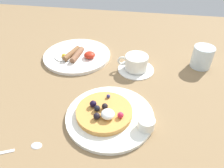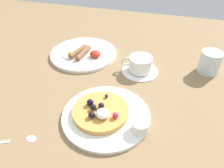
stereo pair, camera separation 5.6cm
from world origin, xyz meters
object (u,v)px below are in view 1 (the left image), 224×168
syrup_ramekin (146,123)px  coffee_cup (136,62)px  coffee_saucer (136,69)px  teaspoon (19,149)px  pancake_plate (110,116)px  breakfast_plate (77,55)px  water_glass (202,57)px

syrup_ramekin → coffee_cup: size_ratio=0.41×
coffee_saucer → teaspoon: coffee_saucer is taller
pancake_plate → coffee_cup: bearing=77.9°
pancake_plate → coffee_cup: (5.41, 25.35, 2.93)cm
breakfast_plate → water_glass: (48.80, 1.05, 3.48)cm
pancake_plate → syrup_ramekin: 10.98cm
pancake_plate → teaspoon: (-20.61, -14.39, -0.33)cm
teaspoon → water_glass: water_glass is taller
coffee_saucer → coffee_cup: bearing=-176.0°
breakfast_plate → coffee_saucer: breakfast_plate is taller
syrup_ramekin → coffee_saucer: bearing=99.5°
pancake_plate → breakfast_plate: breakfast_plate is taller
coffee_saucer → syrup_ramekin: bearing=-80.5°
syrup_ramekin → coffee_cup: 28.87cm
pancake_plate → water_glass: 43.78cm
breakfast_plate → teaspoon: size_ratio=1.70×
pancake_plate → syrup_ramekin: bearing=-16.7°
syrup_ramekin → coffee_saucer: syrup_ramekin is taller
syrup_ramekin → coffee_cup: bearing=99.8°
coffee_cup → teaspoon: size_ratio=0.71×
breakfast_plate → coffee_saucer: 25.24cm
pancake_plate → syrup_ramekin: size_ratio=5.51×
syrup_ramekin → teaspoon: size_ratio=0.29×
breakfast_plate → coffee_saucer: size_ratio=2.01×
coffee_saucer → water_glass: size_ratio=1.65×
teaspoon → syrup_ramekin: bearing=20.1°
syrup_ramekin → pancake_plate: bearing=163.3°
pancake_plate → coffee_cup: size_ratio=2.24×
syrup_ramekin → coffee_saucer: 28.93cm
coffee_cup → water_glass: (24.32, 6.59, 0.61)cm
water_glass → coffee_cup: bearing=-164.8°
coffee_cup → pancake_plate: bearing=-102.1°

